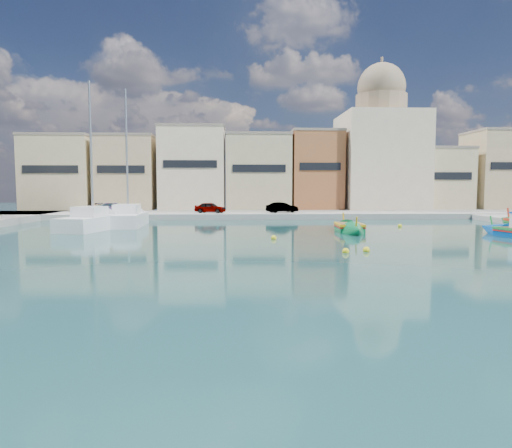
# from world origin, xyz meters

# --- Properties ---
(ground) EXTENTS (160.00, 160.00, 0.00)m
(ground) POSITION_xyz_m (0.00, 0.00, 0.00)
(ground) COLOR #133839
(ground) RESTS_ON ground
(north_quay) EXTENTS (80.00, 8.00, 0.60)m
(north_quay) POSITION_xyz_m (0.00, 32.00, 0.30)
(north_quay) COLOR gray
(north_quay) RESTS_ON ground
(north_townhouses) EXTENTS (83.20, 7.87, 10.19)m
(north_townhouses) POSITION_xyz_m (6.68, 39.36, 5.00)
(north_townhouses) COLOR #C6B689
(north_townhouses) RESTS_ON ground
(church_block) EXTENTS (10.00, 10.00, 19.10)m
(church_block) POSITION_xyz_m (10.00, 40.00, 8.41)
(church_block) COLOR beige
(church_block) RESTS_ON ground
(parked_cars) EXTENTS (21.55, 2.35, 1.13)m
(parked_cars) POSITION_xyz_m (-13.14, 30.50, 1.16)
(parked_cars) COLOR #4C1919
(parked_cars) RESTS_ON north_quay
(luzzu_green) EXTENTS (2.22, 7.21, 2.24)m
(luzzu_green) POSITION_xyz_m (-0.01, 15.54, 0.24)
(luzzu_green) COLOR #0A713C
(luzzu_green) RESTS_ON ground
(yacht_north) EXTENTS (3.06, 9.56, 12.62)m
(yacht_north) POSITION_xyz_m (-17.93, 23.20, 0.50)
(yacht_north) COLOR white
(yacht_north) RESTS_ON ground
(yacht_midnorth) EXTENTS (4.61, 9.12, 12.41)m
(yacht_midnorth) POSITION_xyz_m (-19.39, 19.32, 0.49)
(yacht_midnorth) COLOR white
(yacht_midnorth) RESTS_ON ground
(mooring_buoys) EXTENTS (19.48, 24.04, 0.36)m
(mooring_buoys) POSITION_xyz_m (1.97, 6.27, 0.08)
(mooring_buoys) COLOR yellow
(mooring_buoys) RESTS_ON ground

